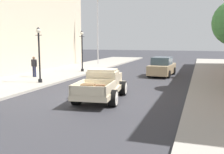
% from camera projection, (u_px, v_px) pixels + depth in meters
% --- Properties ---
extents(ground_plane, '(140.00, 140.00, 0.00)m').
position_uv_depth(ground_plane, '(100.00, 98.00, 14.35)').
color(ground_plane, '#333338').
extents(hotrod_truck_cream, '(2.54, 5.07, 1.58)m').
position_uv_depth(hotrod_truck_cream, '(103.00, 85.00, 14.03)').
color(hotrod_truck_cream, beige).
rests_on(hotrod_truck_cream, ground).
extents(car_background_tan, '(2.07, 4.40, 1.65)m').
position_uv_depth(car_background_tan, '(162.00, 67.00, 23.07)').
color(car_background_tan, tan).
rests_on(car_background_tan, ground).
extents(pedestrian_sidewalk_left, '(0.53, 0.22, 1.65)m').
position_uv_depth(pedestrian_sidewalk_left, '(34.00, 65.00, 21.28)').
color(pedestrian_sidewalk_left, '#232847').
rests_on(pedestrian_sidewalk_left, sidewalk_left).
extents(street_lamp_near, '(0.50, 0.32, 3.85)m').
position_uv_depth(street_lamp_near, '(39.00, 51.00, 18.29)').
color(street_lamp_near, black).
rests_on(street_lamp_near, sidewalk_left).
extents(street_lamp_far, '(0.50, 0.32, 3.85)m').
position_uv_depth(street_lamp_far, '(82.00, 48.00, 24.96)').
color(street_lamp_far, black).
rests_on(street_lamp_far, sidewalk_left).
extents(flagpole, '(1.74, 0.16, 9.16)m').
position_uv_depth(flagpole, '(99.00, 18.00, 32.39)').
color(flagpole, '#B2B2B7').
rests_on(flagpole, sidewalk_left).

